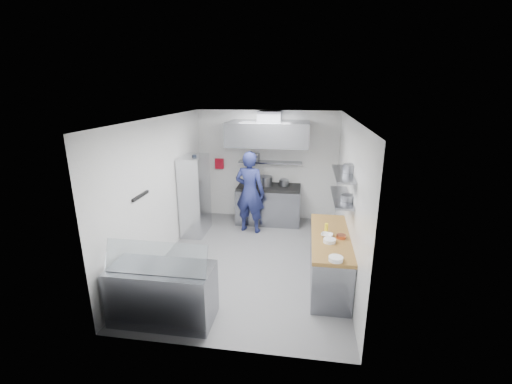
% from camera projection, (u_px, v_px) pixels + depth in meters
% --- Properties ---
extents(floor, '(5.00, 5.00, 0.00)m').
position_uv_depth(floor, '(252.00, 260.00, 6.90)').
color(floor, '#5C5C5E').
rests_on(floor, ground).
extents(ceiling, '(5.00, 5.00, 0.00)m').
position_uv_depth(ceiling, '(251.00, 118.00, 6.08)').
color(ceiling, silver).
rests_on(ceiling, wall_back).
extents(wall_back, '(3.60, 2.80, 0.02)m').
position_uv_depth(wall_back, '(267.00, 165.00, 8.85)').
color(wall_back, white).
rests_on(wall_back, floor).
extents(wall_front, '(3.60, 2.80, 0.02)m').
position_uv_depth(wall_front, '(217.00, 254.00, 4.12)').
color(wall_front, white).
rests_on(wall_front, floor).
extents(wall_left, '(2.80, 5.00, 0.02)m').
position_uv_depth(wall_left, '(161.00, 189.00, 6.75)').
color(wall_left, white).
rests_on(wall_left, floor).
extents(wall_right, '(2.80, 5.00, 0.02)m').
position_uv_depth(wall_right, '(349.00, 198.00, 6.23)').
color(wall_right, white).
rests_on(wall_right, floor).
extents(gas_range, '(1.60, 0.80, 0.90)m').
position_uv_depth(gas_range, '(269.00, 205.00, 8.74)').
color(gas_range, gray).
rests_on(gas_range, floor).
extents(cooktop, '(1.57, 0.78, 0.06)m').
position_uv_depth(cooktop, '(269.00, 187.00, 8.60)').
color(cooktop, black).
rests_on(cooktop, gas_range).
extents(stock_pot_left, '(0.25, 0.25, 0.20)m').
position_uv_depth(stock_pot_left, '(255.00, 180.00, 8.81)').
color(stock_pot_left, slate).
rests_on(stock_pot_left, cooktop).
extents(stock_pot_mid, '(0.36, 0.36, 0.24)m').
position_uv_depth(stock_pot_mid, '(265.00, 181.00, 8.61)').
color(stock_pot_mid, slate).
rests_on(stock_pot_mid, cooktop).
extents(stock_pot_right, '(0.24, 0.24, 0.16)m').
position_uv_depth(stock_pot_right, '(284.00, 183.00, 8.61)').
color(stock_pot_right, slate).
rests_on(stock_pot_right, cooktop).
extents(over_range_shelf, '(1.60, 0.30, 0.04)m').
position_uv_depth(over_range_shelf, '(270.00, 162.00, 8.65)').
color(over_range_shelf, gray).
rests_on(over_range_shelf, wall_back).
extents(shelf_pot_a, '(0.25, 0.25, 0.18)m').
position_uv_depth(shelf_pot_a, '(255.00, 156.00, 8.87)').
color(shelf_pot_a, slate).
rests_on(shelf_pot_a, over_range_shelf).
extents(extractor_hood, '(1.90, 1.15, 0.55)m').
position_uv_depth(extractor_hood, '(269.00, 133.00, 8.04)').
color(extractor_hood, gray).
rests_on(extractor_hood, wall_back).
extents(hood_duct, '(0.55, 0.55, 0.24)m').
position_uv_depth(hood_duct, '(270.00, 116.00, 8.14)').
color(hood_duct, slate).
rests_on(hood_duct, extractor_hood).
extents(red_firebox, '(0.22, 0.10, 0.26)m').
position_uv_depth(red_firebox, '(219.00, 164.00, 8.97)').
color(red_firebox, '#AA0D1F').
rests_on(red_firebox, wall_back).
extents(chef, '(0.79, 0.60, 1.95)m').
position_uv_depth(chef, '(250.00, 192.00, 8.03)').
color(chef, navy).
rests_on(chef, floor).
extents(wire_rack, '(0.50, 0.90, 1.85)m').
position_uv_depth(wire_rack, '(195.00, 195.00, 7.97)').
color(wire_rack, silver).
rests_on(wire_rack, floor).
extents(rack_bin_a, '(0.18, 0.22, 0.20)m').
position_uv_depth(rack_bin_a, '(192.00, 204.00, 7.78)').
color(rack_bin_a, white).
rests_on(rack_bin_a, wire_rack).
extents(rack_bin_b, '(0.14, 0.18, 0.16)m').
position_uv_depth(rack_bin_b, '(197.00, 177.00, 8.08)').
color(rack_bin_b, yellow).
rests_on(rack_bin_b, wire_rack).
extents(rack_jar, '(0.10, 0.10, 0.18)m').
position_uv_depth(rack_jar, '(194.00, 159.00, 7.66)').
color(rack_jar, black).
rests_on(rack_jar, wire_rack).
extents(knife_strip, '(0.04, 0.55, 0.05)m').
position_uv_depth(knife_strip, '(140.00, 196.00, 5.85)').
color(knife_strip, black).
rests_on(knife_strip, wall_left).
extents(prep_counter_base, '(0.62, 2.00, 0.84)m').
position_uv_depth(prep_counter_base, '(329.00, 261.00, 5.99)').
color(prep_counter_base, gray).
rests_on(prep_counter_base, floor).
extents(prep_counter_top, '(0.65, 2.04, 0.06)m').
position_uv_depth(prep_counter_top, '(331.00, 237.00, 5.86)').
color(prep_counter_top, brown).
rests_on(prep_counter_top, prep_counter_base).
extents(plate_stack_a, '(0.21, 0.21, 0.06)m').
position_uv_depth(plate_stack_a, '(336.00, 259.00, 4.98)').
color(plate_stack_a, white).
rests_on(plate_stack_a, prep_counter_top).
extents(plate_stack_b, '(0.20, 0.20, 0.06)m').
position_uv_depth(plate_stack_b, '(329.00, 241.00, 5.58)').
color(plate_stack_b, white).
rests_on(plate_stack_b, prep_counter_top).
extents(copper_pan, '(0.16, 0.16, 0.06)m').
position_uv_depth(copper_pan, '(341.00, 237.00, 5.74)').
color(copper_pan, '#D3623B').
rests_on(copper_pan, prep_counter_top).
extents(squeeze_bottle, '(0.06, 0.06, 0.18)m').
position_uv_depth(squeeze_bottle, '(326.00, 228.00, 5.91)').
color(squeeze_bottle, yellow).
rests_on(squeeze_bottle, prep_counter_top).
extents(mixing_bowl, '(0.24, 0.24, 0.05)m').
position_uv_depth(mixing_bowl, '(327.00, 235.00, 5.80)').
color(mixing_bowl, white).
rests_on(mixing_bowl, prep_counter_top).
extents(wall_shelf_lower, '(0.30, 1.30, 0.04)m').
position_uv_depth(wall_shelf_lower, '(341.00, 197.00, 5.94)').
color(wall_shelf_lower, gray).
rests_on(wall_shelf_lower, wall_right).
extents(wall_shelf_upper, '(0.30, 1.30, 0.04)m').
position_uv_depth(wall_shelf_upper, '(343.00, 174.00, 5.82)').
color(wall_shelf_upper, gray).
rests_on(wall_shelf_upper, wall_right).
extents(shelf_pot_c, '(0.23, 0.23, 0.10)m').
position_uv_depth(shelf_pot_c, '(348.00, 198.00, 5.69)').
color(shelf_pot_c, slate).
rests_on(shelf_pot_c, wall_shelf_lower).
extents(shelf_pot_d, '(0.23, 0.23, 0.14)m').
position_uv_depth(shelf_pot_d, '(350.00, 168.00, 5.81)').
color(shelf_pot_d, slate).
rests_on(shelf_pot_d, wall_shelf_upper).
extents(display_case, '(1.50, 0.70, 0.85)m').
position_uv_depth(display_case, '(163.00, 293.00, 5.02)').
color(display_case, gray).
rests_on(display_case, floor).
extents(display_glass, '(1.47, 0.19, 0.42)m').
position_uv_depth(display_glass, '(156.00, 258.00, 4.72)').
color(display_glass, silver).
rests_on(display_glass, display_case).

